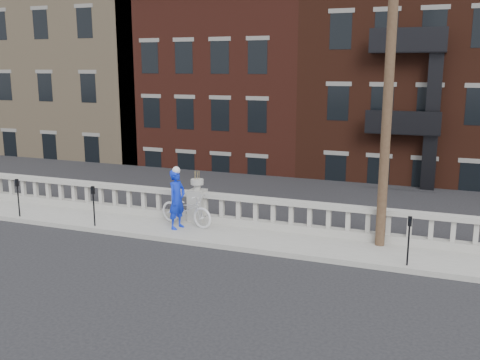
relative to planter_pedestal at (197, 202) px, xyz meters
The scene contains 11 objects.
ground 4.04m from the planter_pedestal, 90.00° to the right, with size 120.00×120.00×0.00m, color black.
sidewalk 1.21m from the planter_pedestal, 90.00° to the right, with size 32.00×2.20×0.15m, color gray.
balustrade 0.19m from the planter_pedestal, ahead, with size 28.00×0.34×1.03m.
planter_pedestal is the anchor object (origin of this frame).
lower_level 19.19m from the planter_pedestal, 88.31° to the left, with size 80.00×44.00×20.80m.
utility_pole 7.61m from the planter_pedestal, ahead, with size 1.60×0.28×10.00m.
parking_meter_b 6.43m from the planter_pedestal, 163.72° to the right, with size 0.10×0.09×1.36m.
parking_meter_c 3.47m from the planter_pedestal, 148.68° to the right, with size 0.10×0.09×1.36m.
parking_meter_d 7.32m from the planter_pedestal, 14.24° to the right, with size 0.10×0.09×1.36m.
bicycle 0.61m from the planter_pedestal, 103.20° to the right, with size 0.73×2.11×1.11m, color silver.
cyclist 1.09m from the planter_pedestal, 103.51° to the right, with size 0.72×0.47×1.96m, color #0D27C8.
Camera 1 is at (7.81, -12.14, 5.39)m, focal length 40.00 mm.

